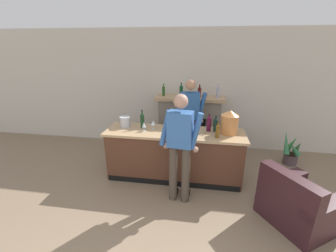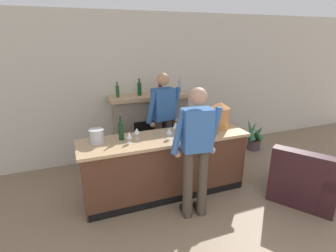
# 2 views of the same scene
# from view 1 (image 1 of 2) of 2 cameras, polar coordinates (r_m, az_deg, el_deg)

# --- Properties ---
(wall_back_panel) EXTENTS (12.00, 0.07, 2.75)m
(wall_back_panel) POSITION_cam_1_polar(r_m,az_deg,el_deg) (5.38, 3.39, 9.11)
(wall_back_panel) COLOR beige
(wall_back_panel) RESTS_ON ground_plane
(bar_counter) EXTENTS (2.49, 0.70, 0.93)m
(bar_counter) POSITION_cam_1_polar(r_m,az_deg,el_deg) (4.20, 1.56, -7.26)
(bar_counter) COLOR #553121
(bar_counter) RESTS_ON ground_plane
(fireplace_stone) EXTENTS (1.55, 0.52, 1.59)m
(fireplace_stone) POSITION_cam_1_polar(r_m,az_deg,el_deg) (5.30, 5.39, 0.80)
(fireplace_stone) COLOR gray
(fireplace_stone) RESTS_ON ground_plane
(armchair_black) EXTENTS (1.18, 1.19, 0.84)m
(armchair_black) POSITION_cam_1_polar(r_m,az_deg,el_deg) (3.78, 30.00, -17.20)
(armchair_black) COLOR #33191D
(armchair_black) RESTS_ON ground_plane
(potted_plant_corner) EXTENTS (0.38, 0.34, 0.71)m
(potted_plant_corner) POSITION_cam_1_polar(r_m,az_deg,el_deg) (5.38, 28.78, -5.72)
(potted_plant_corner) COLOR #503F43
(potted_plant_corner) RESTS_ON ground_plane
(person_customer) EXTENTS (0.65, 0.34, 1.75)m
(person_customer) POSITION_cam_1_polar(r_m,az_deg,el_deg) (3.37, 3.06, -4.94)
(person_customer) COLOR #493E33
(person_customer) RESTS_ON ground_plane
(person_bartender) EXTENTS (0.65, 0.35, 1.76)m
(person_bartender) POSITION_cam_1_polar(r_m,az_deg,el_deg) (4.62, 5.52, 2.05)
(person_bartender) COLOR #4A3C3A
(person_bartender) RESTS_ON ground_plane
(copper_dispenser) EXTENTS (0.30, 0.34, 0.42)m
(copper_dispenser) POSITION_cam_1_polar(r_m,az_deg,el_deg) (4.00, 15.36, 0.99)
(copper_dispenser) COLOR #C77C41
(copper_dispenser) RESTS_ON bar_counter
(ice_bucket_steel) EXTENTS (0.20, 0.20, 0.19)m
(ice_bucket_steel) POSITION_cam_1_polar(r_m,az_deg,el_deg) (4.29, -10.82, 1.10)
(ice_bucket_steel) COLOR silver
(ice_bucket_steel) RESTS_ON bar_counter
(wine_bottle_port_short) EXTENTS (0.07, 0.07, 0.28)m
(wine_bottle_port_short) POSITION_cam_1_polar(r_m,az_deg,el_deg) (3.80, 12.50, -1.07)
(wine_bottle_port_short) COLOR brown
(wine_bottle_port_short) RESTS_ON bar_counter
(wine_bottle_rose_blush) EXTENTS (0.08, 0.08, 0.33)m
(wine_bottle_rose_blush) POSITION_cam_1_polar(r_m,az_deg,el_deg) (4.05, 10.35, 0.71)
(wine_bottle_rose_blush) COLOR #4C0F29
(wine_bottle_rose_blush) RESTS_ON bar_counter
(wine_bottle_riesling_slim) EXTENTS (0.07, 0.07, 0.29)m
(wine_bottle_riesling_slim) POSITION_cam_1_polar(r_m,az_deg,el_deg) (4.07, 11.97, 0.48)
(wine_bottle_riesling_slim) COLOR #102D26
(wine_bottle_riesling_slim) RESTS_ON bar_counter
(wine_bottle_chardonnay_pale) EXTENTS (0.07, 0.07, 0.34)m
(wine_bottle_chardonnay_pale) POSITION_cam_1_polar(r_m,az_deg,el_deg) (4.18, -6.54, 1.55)
(wine_bottle_chardonnay_pale) COLOR #14361A
(wine_bottle_chardonnay_pale) RESTS_ON bar_counter
(wine_glass_mid_counter) EXTENTS (0.08, 0.08, 0.16)m
(wine_glass_mid_counter) POSITION_cam_1_polar(r_m,az_deg,el_deg) (3.87, 1.80, -0.42)
(wine_glass_mid_counter) COLOR silver
(wine_glass_mid_counter) RESTS_ON bar_counter
(wine_glass_front_right) EXTENTS (0.07, 0.07, 0.16)m
(wine_glass_front_right) POSITION_cam_1_polar(r_m,az_deg,el_deg) (4.02, -6.14, 0.22)
(wine_glass_front_right) COLOR silver
(wine_glass_front_right) RESTS_ON bar_counter
(wine_glass_near_bucket) EXTENTS (0.09, 0.09, 0.16)m
(wine_glass_near_bucket) POSITION_cam_1_polar(r_m,az_deg,el_deg) (4.10, -3.78, 0.75)
(wine_glass_near_bucket) COLOR silver
(wine_glass_near_bucket) RESTS_ON bar_counter
(wine_glass_front_left) EXTENTS (0.08, 0.08, 0.17)m
(wine_glass_front_left) POSITION_cam_1_polar(r_m,az_deg,el_deg) (4.02, 4.62, 0.45)
(wine_glass_front_left) COLOR silver
(wine_glass_front_left) RESTS_ON bar_counter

